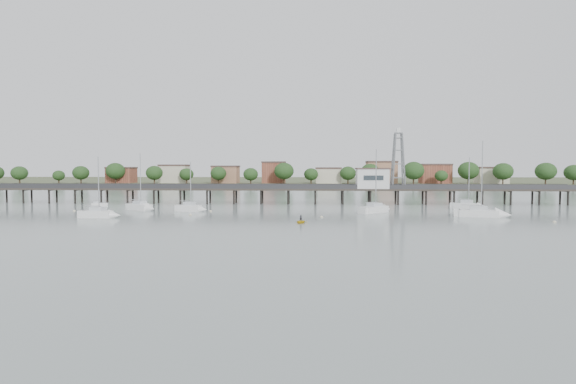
# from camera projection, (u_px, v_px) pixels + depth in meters

# --- Properties ---
(ground_plane) EXTENTS (500.00, 500.00, 0.00)m
(ground_plane) POSITION_uv_depth(u_px,v_px,m) (241.00, 238.00, 64.78)
(ground_plane) COLOR slate
(ground_plane) RESTS_ON ground
(pier) EXTENTS (150.00, 5.00, 5.50)m
(pier) POSITION_uv_depth(u_px,v_px,m) (275.00, 189.00, 124.43)
(pier) COLOR #2D2823
(pier) RESTS_ON ground
(pier_building) EXTENTS (8.40, 5.40, 5.30)m
(pier_building) POSITION_uv_depth(u_px,v_px,m) (372.00, 178.00, 123.05)
(pier_building) COLOR silver
(pier_building) RESTS_ON ground
(lattice_tower) EXTENTS (3.20, 3.20, 15.50)m
(lattice_tower) POSITION_uv_depth(u_px,v_px,m) (398.00, 161.00, 122.50)
(lattice_tower) COLOR slate
(lattice_tower) RESTS_ON ground
(sailboat_e) EXTENTS (7.59, 5.28, 12.32)m
(sailboat_e) POSITION_uv_depth(u_px,v_px,m) (472.00, 206.00, 108.73)
(sailboat_e) COLOR white
(sailboat_e) RESTS_ON ground
(sailboat_b) EXTENTS (6.94, 3.64, 11.16)m
(sailboat_b) POSITION_uv_depth(u_px,v_px,m) (193.00, 208.00, 103.10)
(sailboat_b) COLOR white
(sailboat_b) RESTS_ON ground
(sailboat_c) EXTENTS (7.87, 7.62, 13.99)m
(sailboat_c) POSITION_uv_depth(u_px,v_px,m) (379.00, 209.00, 101.46)
(sailboat_c) COLOR white
(sailboat_c) RESTS_ON ground
(sailboat_a) EXTENTS (7.36, 2.42, 12.12)m
(sailboat_a) POSITION_uv_depth(u_px,v_px,m) (103.00, 214.00, 90.37)
(sailboat_a) COLOR white
(sailboat_a) RESTS_ON ground
(sailboat_d) EXTENTS (9.80, 5.20, 15.43)m
(sailboat_d) POSITION_uv_depth(u_px,v_px,m) (488.00, 214.00, 91.82)
(sailboat_d) COLOR white
(sailboat_d) RESTS_ON ground
(sailboat_f) EXTENTS (8.00, 6.44, 13.33)m
(sailboat_f) POSITION_uv_depth(u_px,v_px,m) (143.00, 207.00, 105.69)
(sailboat_f) COLOR white
(sailboat_f) RESTS_ON ground
(white_tender) EXTENTS (3.93, 2.54, 1.42)m
(white_tender) POSITION_uv_depth(u_px,v_px,m) (99.00, 205.00, 115.58)
(white_tender) COLOR white
(white_tender) RESTS_ON ground
(yellow_dinghy) EXTENTS (2.14, 0.93, 2.89)m
(yellow_dinghy) POSITION_uv_depth(u_px,v_px,m) (301.00, 223.00, 82.02)
(yellow_dinghy) COLOR yellow
(yellow_dinghy) RESTS_ON ground
(dinghy_occupant) EXTENTS (0.67, 1.23, 0.28)m
(dinghy_occupant) POSITION_uv_depth(u_px,v_px,m) (301.00, 223.00, 82.02)
(dinghy_occupant) COLOR black
(dinghy_occupant) RESTS_ON ground
(mooring_buoys) EXTENTS (93.63, 19.35, 0.39)m
(mooring_buoys) POSITION_uv_depth(u_px,v_px,m) (280.00, 214.00, 96.46)
(mooring_buoys) COLOR #F1E6BC
(mooring_buoys) RESTS_ON ground
(far_shore) EXTENTS (500.00, 170.00, 10.40)m
(far_shore) POSITION_uv_depth(u_px,v_px,m) (297.00, 180.00, 303.67)
(far_shore) COLOR #475133
(far_shore) RESTS_ON ground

